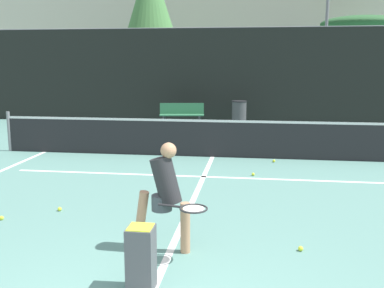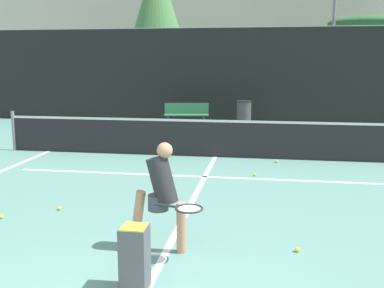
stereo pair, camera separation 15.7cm
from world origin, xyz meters
name	(u,v)px [view 2 (the right image)]	position (x,y,z in m)	size (l,w,h in m)	color
court_service_line	(205,177)	(0.00, 5.82, 0.00)	(8.25, 0.10, 0.01)	white
court_center_mark	(192,201)	(0.00, 4.12, 0.00)	(0.10, 7.45, 0.01)	white
net	(215,137)	(0.00, 7.85, 0.51)	(11.09, 0.09, 1.07)	slate
fence_back	(233,76)	(0.00, 14.14, 1.82)	(24.00, 0.06, 3.65)	black
player_practicing	(162,192)	(-0.07, 2.09, 0.77)	(1.08, 0.67, 1.42)	tan
tennis_ball_scattered_0	(59,208)	(-2.07, 3.33, 0.03)	(0.07, 0.07, 0.07)	#D1E033
tennis_ball_scattered_3	(297,249)	(1.66, 2.28, 0.03)	(0.07, 0.07, 0.07)	#D1E033
tennis_ball_scattered_4	(255,175)	(1.03, 6.06, 0.03)	(0.07, 0.07, 0.07)	#D1E033
tennis_ball_scattered_5	(276,161)	(1.52, 7.42, 0.03)	(0.07, 0.07, 0.07)	#D1E033
tennis_ball_scattered_7	(1,217)	(-2.78, 2.81, 0.03)	(0.07, 0.07, 0.07)	#D1E033
ball_hopper	(135,257)	(-0.12, 1.03, 0.37)	(0.28, 0.28, 0.71)	#4C4C51
courtside_bench	(187,114)	(-1.63, 12.98, 0.47)	(1.67, 0.61, 0.86)	#33724C
trash_bin	(244,114)	(0.47, 13.11, 0.49)	(0.55, 0.55, 0.97)	#3F3F42
parked_car	(183,102)	(-2.37, 16.27, 0.61)	(1.64, 4.19, 1.46)	maroon
tree_west	(369,24)	(6.90, 24.06, 4.43)	(4.53, 4.53, 4.92)	brown
tree_mid	(154,27)	(-5.40, 23.56, 4.37)	(2.33, 2.33, 6.22)	brown
tree_east	(157,0)	(-4.70, 21.33, 5.63)	(2.99, 2.99, 7.98)	brown
building_far	(248,46)	(0.00, 28.77, 3.40)	(36.00, 2.40, 6.80)	beige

